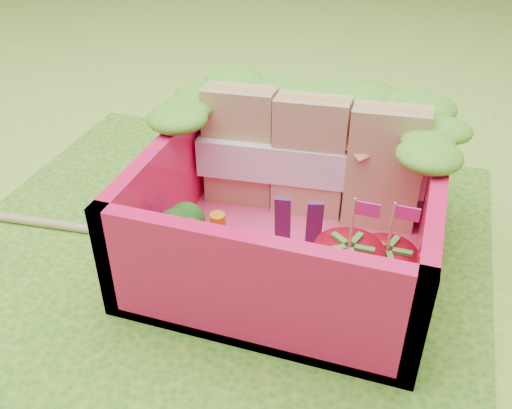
{
  "coord_description": "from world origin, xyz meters",
  "views": [
    {
      "loc": [
        0.87,
        -1.96,
        1.81
      ],
      "look_at": [
        0.18,
        0.16,
        0.28
      ],
      "focal_mm": 40.0,
      "sensor_mm": 36.0,
      "label": 1
    }
  ],
  "objects_px": {
    "broccoli": "(175,234)",
    "chopsticks": "(18,219)",
    "sandwich_stack": "(311,158)",
    "strawberry_left": "(346,274)",
    "bento_box": "(293,207)",
    "strawberry_right": "(384,273)"
  },
  "relations": [
    {
      "from": "broccoli",
      "to": "chopsticks",
      "type": "height_order",
      "value": "broccoli"
    },
    {
      "from": "broccoli",
      "to": "chopsticks",
      "type": "distance_m",
      "value": 0.99
    },
    {
      "from": "sandwich_stack",
      "to": "strawberry_left",
      "type": "distance_m",
      "value": 0.71
    },
    {
      "from": "bento_box",
      "to": "chopsticks",
      "type": "bearing_deg",
      "value": -172.09
    },
    {
      "from": "sandwich_stack",
      "to": "broccoli",
      "type": "distance_m",
      "value": 0.79
    },
    {
      "from": "sandwich_stack",
      "to": "strawberry_left",
      "type": "height_order",
      "value": "sandwich_stack"
    },
    {
      "from": "sandwich_stack",
      "to": "chopsticks",
      "type": "bearing_deg",
      "value": -160.09
    },
    {
      "from": "sandwich_stack",
      "to": "bento_box",
      "type": "bearing_deg",
      "value": -90.92
    },
    {
      "from": "sandwich_stack",
      "to": "strawberry_left",
      "type": "bearing_deg",
      "value": -63.58
    },
    {
      "from": "sandwich_stack",
      "to": "chopsticks",
      "type": "height_order",
      "value": "sandwich_stack"
    },
    {
      "from": "sandwich_stack",
      "to": "broccoli",
      "type": "bearing_deg",
      "value": -127.63
    },
    {
      "from": "strawberry_left",
      "to": "chopsticks",
      "type": "xyz_separation_m",
      "value": [
        -1.75,
        0.1,
        -0.18
      ]
    },
    {
      "from": "bento_box",
      "to": "sandwich_stack",
      "type": "bearing_deg",
      "value": 89.08
    },
    {
      "from": "strawberry_left",
      "to": "chopsticks",
      "type": "bearing_deg",
      "value": 176.69
    },
    {
      "from": "strawberry_right",
      "to": "chopsticks",
      "type": "distance_m",
      "value": 1.9
    },
    {
      "from": "bento_box",
      "to": "broccoli",
      "type": "height_order",
      "value": "bento_box"
    },
    {
      "from": "bento_box",
      "to": "sandwich_stack",
      "type": "relative_size",
      "value": 1.13
    },
    {
      "from": "bento_box",
      "to": "chopsticks",
      "type": "relative_size",
      "value": 0.53
    },
    {
      "from": "bento_box",
      "to": "strawberry_right",
      "type": "bearing_deg",
      "value": -26.57
    },
    {
      "from": "sandwich_stack",
      "to": "chopsticks",
      "type": "relative_size",
      "value": 0.47
    },
    {
      "from": "strawberry_left",
      "to": "chopsticks",
      "type": "relative_size",
      "value": 0.21
    },
    {
      "from": "broccoli",
      "to": "strawberry_right",
      "type": "distance_m",
      "value": 0.93
    }
  ]
}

